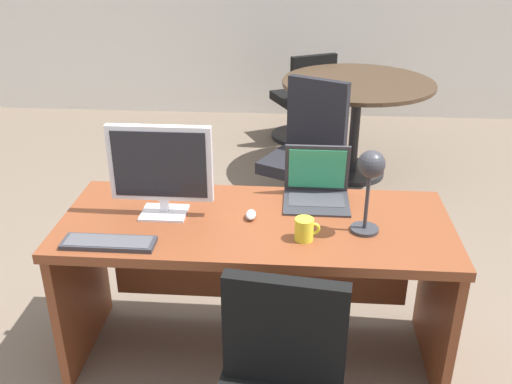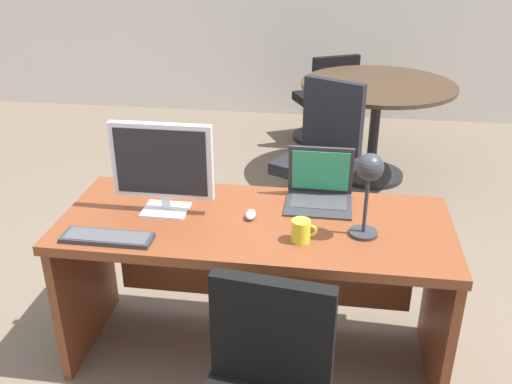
{
  "view_description": "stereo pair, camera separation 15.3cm",
  "coord_description": "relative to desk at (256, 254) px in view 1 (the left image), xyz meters",
  "views": [
    {
      "loc": [
        0.16,
        -2.19,
        1.94
      ],
      "look_at": [
        0.0,
        0.03,
        0.86
      ],
      "focal_mm": 40.07,
      "sensor_mm": 36.0,
      "label": 1
    },
    {
      "loc": [
        0.32,
        -2.17,
        1.94
      ],
      "look_at": [
        0.0,
        0.03,
        0.86
      ],
      "focal_mm": 40.07,
      "sensor_mm": 36.0,
      "label": 2
    }
  ],
  "objects": [
    {
      "name": "ground",
      "position": [
        0.0,
        1.46,
        -0.54
      ],
      "size": [
        12.0,
        12.0,
        0.0
      ],
      "primitive_type": "plane",
      "color": "#6B5B4C"
    },
    {
      "name": "desk",
      "position": [
        0.0,
        0.0,
        0.0
      ],
      "size": [
        1.71,
        0.7,
        0.74
      ],
      "color": "brown",
      "rests_on": "ground"
    },
    {
      "name": "monitor",
      "position": [
        -0.41,
        -0.02,
        0.43
      ],
      "size": [
        0.45,
        0.16,
        0.42
      ],
      "color": "silver",
      "rests_on": "desk"
    },
    {
      "name": "laptop",
      "position": [
        0.27,
        0.2,
        0.28
      ],
      "size": [
        0.3,
        0.27,
        0.25
      ],
      "color": "#2D2D33",
      "rests_on": "desk"
    },
    {
      "name": "keyboard",
      "position": [
        -0.58,
        -0.3,
        0.21
      ],
      "size": [
        0.38,
        0.11,
        0.02
      ],
      "color": "#2D2D33",
      "rests_on": "desk"
    },
    {
      "name": "mouse",
      "position": [
        -0.02,
        -0.03,
        0.22
      ],
      "size": [
        0.05,
        0.08,
        0.04
      ],
      "color": "#B7BABF",
      "rests_on": "desk"
    },
    {
      "name": "desk_lamp",
      "position": [
        0.47,
        -0.13,
        0.47
      ],
      "size": [
        0.12,
        0.14,
        0.37
      ],
      "color": "#2D2D33",
      "rests_on": "desk"
    },
    {
      "name": "coffee_mug",
      "position": [
        0.21,
        -0.19,
        0.25
      ],
      "size": [
        0.1,
        0.08,
        0.09
      ],
      "color": "yellow",
      "rests_on": "desk"
    },
    {
      "name": "meeting_table",
      "position": [
        0.64,
        2.19,
        0.06
      ],
      "size": [
        1.19,
        1.19,
        0.79
      ],
      "color": "black",
      "rests_on": "ground"
    },
    {
      "name": "meeting_chair_near",
      "position": [
        0.23,
        2.99,
        -0.2
      ],
      "size": [
        0.62,
        0.63,
        0.84
      ],
      "color": "black",
      "rests_on": "ground"
    },
    {
      "name": "meeting_chair_far",
      "position": [
        0.24,
        1.4,
        -0.15
      ],
      "size": [
        0.62,
        0.63,
        0.97
      ],
      "color": "black",
      "rests_on": "ground"
    }
  ]
}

